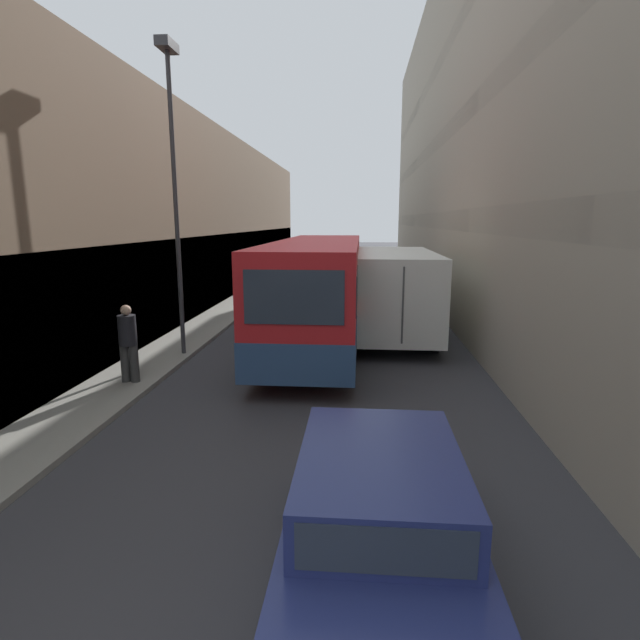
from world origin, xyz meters
name	(u,v)px	position (x,y,z in m)	size (l,w,h in m)	color
ground_plane	(327,343)	(0.00, 15.00, 0.00)	(150.00, 150.00, 0.00)	#38383D
sidewalk_left	(188,338)	(-4.52, 15.00, 0.06)	(1.67, 60.00, 0.12)	gray
building_left_shopfront	(122,226)	(-6.45, 15.00, 3.62)	(2.40, 60.00, 7.97)	brown
building_right_apartment	(523,82)	(5.44, 15.00, 7.59)	(2.40, 60.00, 15.22)	#A89E89
car_hatchback	(379,522)	(1.27, 4.37, 0.74)	(1.88, 4.35, 1.48)	navy
bus	(318,289)	(-0.29, 15.23, 1.69)	(2.52, 11.54, 3.19)	red
box_truck	(393,287)	(2.15, 16.96, 1.53)	(2.44, 9.01, 2.81)	silver
panel_van	(298,272)	(-2.37, 26.43, 1.08)	(1.83, 4.65, 1.92)	navy
pedestrian	(128,341)	(-4.27, 10.41, 1.09)	(0.42, 0.40, 1.81)	#383838
street_lamp	(173,150)	(-3.93, 13.00, 5.60)	(0.36, 0.80, 8.14)	#38383D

